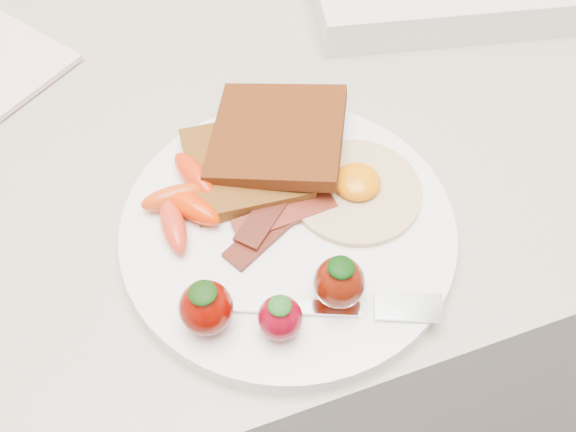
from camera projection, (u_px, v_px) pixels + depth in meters
name	position (u px, v px, depth m)	size (l,w,h in m)	color
counter	(235.00, 322.00, 0.98)	(2.00, 0.60, 0.90)	gray
plate	(288.00, 229.00, 0.52)	(0.27, 0.27, 0.02)	white
toast_lower	(245.00, 165.00, 0.54)	(0.10, 0.10, 0.01)	#4D2812
toast_upper	(278.00, 135.00, 0.54)	(0.11, 0.11, 0.01)	#341A0A
fried_egg	(356.00, 188.00, 0.53)	(0.11, 0.11, 0.02)	beige
bacon_strips	(275.00, 217.00, 0.51)	(0.10, 0.08, 0.01)	black
baby_carrots	(184.00, 200.00, 0.51)	(0.07, 0.10, 0.02)	#C93F0D
strawberries	(273.00, 300.00, 0.45)	(0.13, 0.06, 0.05)	#640500
fork	(338.00, 306.00, 0.47)	(0.17, 0.08, 0.00)	white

